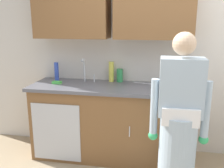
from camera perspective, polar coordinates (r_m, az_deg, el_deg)
The scene contains 12 objects.
kitchen_wall_with_uppers at distance 3.21m, azimuth 7.87°, elevation 9.90°, with size 4.80×0.44×2.70m.
counter_cabinet at distance 3.21m, azimuth -0.54°, elevation -8.90°, with size 1.90×0.62×0.90m.
countertop at distance 3.05m, azimuth -0.50°, elevation -0.74°, with size 1.96×0.66×0.04m, color #595960.
sink at distance 3.14m, azimuth -6.33°, elevation -0.33°, with size 0.50×0.36×0.35m.
person_at_sink at distance 2.42m, azimuth 14.87°, elevation -11.03°, with size 0.55×0.34×1.62m.
bottle_soap at distance 3.24m, azimuth -0.17°, elevation 2.82°, with size 0.07×0.07×0.26m, color #D8D14C.
bottle_cleaner_spray at distance 3.23m, azimuth 1.78°, elevation 1.98°, with size 0.08×0.08×0.17m, color #2D8C4C.
bottle_dish_liquid at distance 3.15m, azimuth 12.76°, elevation 1.40°, with size 0.06×0.06×0.18m, color silver.
bottle_water_tall at distance 3.39m, azimuth -12.56°, elevation 2.83°, with size 0.06×0.06×0.24m, color #334CB2.
cup_by_sink at distance 3.01m, azimuth 16.15°, elevation -0.14°, with size 0.08×0.08×0.10m, color #33478C.
knife_on_counter at distance 3.19m, azimuth 7.05°, elevation 0.22°, with size 0.24×0.02×0.01m, color silver.
sponge at distance 3.22m, azimuth -12.49°, elevation 0.35°, with size 0.11×0.07×0.03m, color #4CBF4C.
Camera 1 is at (0.01, -2.20, 1.70)m, focal length 39.98 mm.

